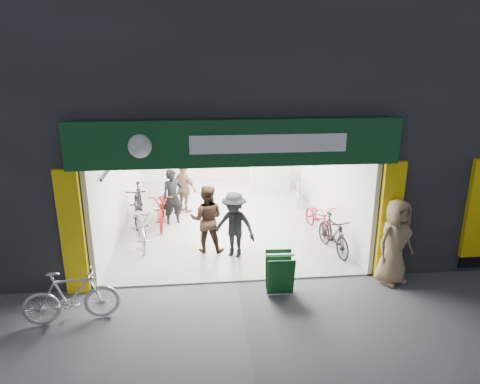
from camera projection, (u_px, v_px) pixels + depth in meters
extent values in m
plane|color=#56565B|center=(237.00, 282.00, 9.16)|extent=(60.00, 60.00, 0.00)
cube|color=#232326|center=(254.00, 16.00, 12.30)|extent=(16.00, 10.00, 4.50)
cube|color=#232326|center=(39.00, 157.00, 12.86)|extent=(5.00, 10.00, 3.50)
cube|color=#232326|center=(405.00, 150.00, 13.97)|extent=(6.00, 10.00, 3.50)
cube|color=#9E9E99|center=(224.00, 216.00, 12.95)|extent=(6.00, 8.00, 0.04)
cube|color=silver|center=(217.00, 140.00, 16.38)|extent=(6.00, 0.20, 3.20)
cube|color=silver|center=(121.00, 168.00, 12.20)|extent=(0.10, 8.00, 3.20)
cube|color=silver|center=(322.00, 163.00, 12.77)|extent=(0.10, 8.00, 3.20)
cube|color=white|center=(223.00, 109.00, 11.99)|extent=(6.00, 8.00, 0.10)
cube|color=black|center=(236.00, 125.00, 8.26)|extent=(6.00, 0.30, 0.30)
cube|color=#0C381A|center=(237.00, 143.00, 8.14)|extent=(6.40, 0.25, 0.90)
cube|color=white|center=(269.00, 144.00, 8.06)|extent=(3.00, 0.02, 0.35)
cube|color=yellow|center=(72.00, 233.00, 8.40)|extent=(0.45, 0.12, 2.60)
cube|color=yellow|center=(390.00, 221.00, 9.03)|extent=(0.45, 0.12, 2.60)
cube|color=yellow|center=(478.00, 209.00, 9.16)|extent=(0.50, 0.12, 2.20)
cylinder|color=black|center=(120.00, 155.00, 11.49)|extent=(0.06, 5.00, 0.06)
cube|color=silver|center=(269.00, 178.00, 15.36)|extent=(1.40, 0.60, 1.00)
cube|color=white|center=(231.00, 126.00, 9.35)|extent=(1.30, 0.35, 0.04)
cube|color=white|center=(225.00, 116.00, 11.06)|extent=(1.30, 0.35, 0.04)
cube|color=white|center=(221.00, 108.00, 12.77)|extent=(1.30, 0.35, 0.04)
cube|color=white|center=(218.00, 102.00, 14.48)|extent=(1.30, 0.35, 0.04)
imported|color=#A2A1A6|center=(141.00, 225.00, 10.95)|extent=(1.08, 2.08, 1.04)
imported|color=black|center=(138.00, 204.00, 12.32)|extent=(0.62, 1.95, 1.16)
imported|color=maroon|center=(162.00, 208.00, 12.21)|extent=(0.75, 1.96, 1.02)
imported|color=silver|center=(167.00, 182.00, 14.51)|extent=(0.91, 2.07, 1.20)
imported|color=black|center=(333.00, 234.00, 10.46)|extent=(0.70, 1.64, 0.96)
imported|color=maroon|center=(319.00, 218.00, 11.69)|extent=(0.82, 1.67, 0.84)
imported|color=#B5B6BA|center=(298.00, 189.00, 14.02)|extent=(0.81, 1.75, 1.01)
imported|color=silver|center=(71.00, 296.00, 7.66)|extent=(1.74, 0.71, 1.02)
imported|color=black|center=(173.00, 198.00, 12.13)|extent=(0.69, 0.56, 1.63)
imported|color=#3B261A|center=(207.00, 219.00, 10.38)|extent=(0.92, 0.76, 1.71)
imported|color=black|center=(234.00, 226.00, 10.09)|extent=(1.22, 1.05, 1.64)
imported|color=#86674E|center=(184.00, 189.00, 13.06)|extent=(0.94, 0.91, 1.58)
imported|color=#927854|center=(395.00, 242.00, 8.92)|extent=(1.07, 0.90, 1.86)
cube|color=#10421A|center=(281.00, 277.00, 8.47)|extent=(0.55, 0.22, 0.82)
cube|color=#10421A|center=(278.00, 269.00, 8.80)|extent=(0.55, 0.22, 0.82)
cube|color=white|center=(280.00, 255.00, 8.52)|extent=(0.57, 0.07, 0.05)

